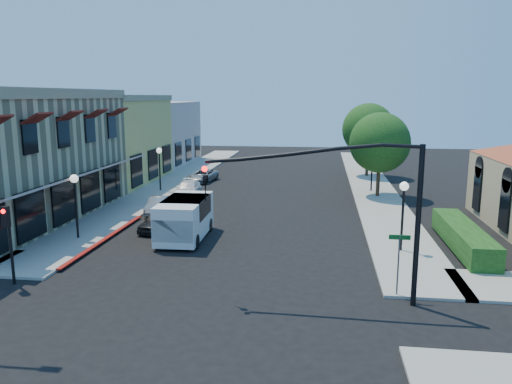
# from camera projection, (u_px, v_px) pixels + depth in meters

# --- Properties ---
(ground) EXTENTS (120.00, 120.00, 0.00)m
(ground) POSITION_uv_depth(u_px,v_px,m) (193.00, 310.00, 18.14)
(ground) COLOR black
(ground) RESTS_ON ground
(sidewalk_left) EXTENTS (3.50, 50.00, 0.12)m
(sidewalk_left) POSITION_uv_depth(u_px,v_px,m) (175.00, 181.00, 45.55)
(sidewalk_left) COLOR #99978B
(sidewalk_left) RESTS_ON ground
(sidewalk_right) EXTENTS (3.50, 50.00, 0.12)m
(sidewalk_right) POSITION_uv_depth(u_px,v_px,m) (371.00, 185.00, 43.27)
(sidewalk_right) COLOR #99978B
(sidewalk_right) RESTS_ON ground
(curb_red_strip) EXTENTS (0.25, 10.00, 0.06)m
(curb_red_strip) POSITION_uv_depth(u_px,v_px,m) (106.00, 241.00, 26.82)
(curb_red_strip) COLOR maroon
(curb_red_strip) RESTS_ON ground
(yellow_stucco_building) EXTENTS (10.00, 12.00, 7.60)m
(yellow_stucco_building) POSITION_uv_depth(u_px,v_px,m) (98.00, 140.00, 44.74)
(yellow_stucco_building) COLOR #EAD569
(yellow_stucco_building) RESTS_ON ground
(pink_stucco_building) EXTENTS (10.00, 12.00, 7.00)m
(pink_stucco_building) POSITION_uv_depth(u_px,v_px,m) (145.00, 133.00, 56.48)
(pink_stucco_building) COLOR #C5A295
(pink_stucco_building) RESTS_ON ground
(hedge) EXTENTS (1.40, 8.00, 1.10)m
(hedge) POSITION_uv_depth(u_px,v_px,m) (462.00, 249.00, 25.38)
(hedge) COLOR #163E11
(hedge) RESTS_ON ground
(street_tree_a) EXTENTS (4.56, 4.56, 6.48)m
(street_tree_a) POSITION_uv_depth(u_px,v_px,m) (380.00, 143.00, 37.62)
(street_tree_a) COLOR #311D13
(street_tree_a) RESTS_ON ground
(street_tree_b) EXTENTS (4.94, 4.94, 7.02)m
(street_tree_b) POSITION_uv_depth(u_px,v_px,m) (368.00, 129.00, 47.28)
(street_tree_b) COLOR #311D13
(street_tree_b) RESTS_ON ground
(signal_mast_arm) EXTENTS (8.01, 0.39, 6.00)m
(signal_mast_arm) POSITION_uv_depth(u_px,v_px,m) (359.00, 196.00, 18.06)
(signal_mast_arm) COLOR black
(signal_mast_arm) RESTS_ON ground
(secondary_signal) EXTENTS (0.28, 0.42, 3.32)m
(secondary_signal) POSITION_uv_depth(u_px,v_px,m) (8.00, 231.00, 20.11)
(secondary_signal) COLOR black
(secondary_signal) RESTS_ON ground
(street_name_sign) EXTENTS (0.80, 0.06, 2.50)m
(street_name_sign) POSITION_uv_depth(u_px,v_px,m) (399.00, 255.00, 18.99)
(street_name_sign) COLOR #595B5E
(street_name_sign) RESTS_ON ground
(lamppost_left_near) EXTENTS (0.44, 0.44, 3.57)m
(lamppost_left_near) POSITION_uv_depth(u_px,v_px,m) (75.00, 190.00, 26.52)
(lamppost_left_near) COLOR black
(lamppost_left_near) RESTS_ON ground
(lamppost_left_far) EXTENTS (0.44, 0.44, 3.57)m
(lamppost_left_far) POSITION_uv_depth(u_px,v_px,m) (159.00, 158.00, 40.14)
(lamppost_left_far) COLOR black
(lamppost_left_far) RESTS_ON ground
(lamppost_right_near) EXTENTS (0.44, 0.44, 3.57)m
(lamppost_right_near) POSITION_uv_depth(u_px,v_px,m) (404.00, 199.00, 24.30)
(lamppost_right_near) COLOR black
(lamppost_right_near) RESTS_ON ground
(lamppost_right_far) EXTENTS (0.44, 0.44, 3.57)m
(lamppost_right_far) POSITION_uv_depth(u_px,v_px,m) (372.00, 159.00, 39.88)
(lamppost_right_far) COLOR black
(lamppost_right_far) RESTS_ON ground
(white_van) EXTENTS (2.29, 5.01, 2.20)m
(white_van) POSITION_uv_depth(u_px,v_px,m) (184.00, 216.00, 26.91)
(white_van) COLOR white
(white_van) RESTS_ON ground
(parked_car_a) EXTENTS (1.71, 3.44, 1.13)m
(parked_car_a) POSITION_uv_depth(u_px,v_px,m) (158.00, 221.00, 28.78)
(parked_car_a) COLOR black
(parked_car_a) RESTS_ON ground
(parked_car_b) EXTENTS (1.41, 3.35, 1.07)m
(parked_car_b) POSITION_uv_depth(u_px,v_px,m) (158.00, 205.00, 33.03)
(parked_car_b) COLOR #A0A2A5
(parked_car_b) RESTS_ON ground
(parked_car_c) EXTENTS (2.03, 4.33, 1.22)m
(parked_car_c) POSITION_uv_depth(u_px,v_px,m) (188.00, 189.00, 38.23)
(parked_car_c) COLOR silver
(parked_car_c) RESTS_ON ground
(parked_car_d) EXTENTS (2.38, 4.21, 1.11)m
(parked_car_d) POSITION_uv_depth(u_px,v_px,m) (203.00, 176.00, 45.22)
(parked_car_d) COLOR #949699
(parked_car_d) RESTS_ON ground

